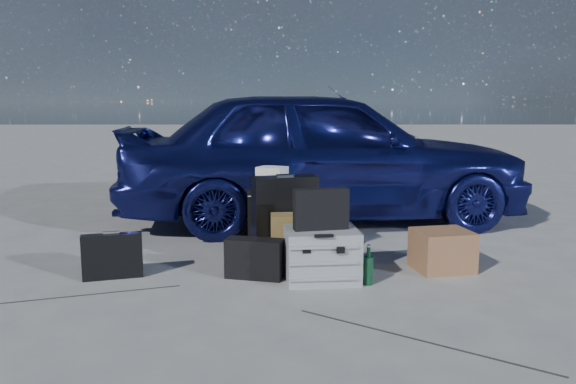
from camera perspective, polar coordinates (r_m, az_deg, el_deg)
The scene contains 15 objects.
ground at distance 4.49m, azimuth -2.02°, elevation -8.57°, with size 60.00×60.00×0.00m, color #A2A19D.
car at distance 6.41m, azimuth 3.49°, elevation 3.82°, with size 1.82×4.53×1.54m, color navy.
pelican_case at distance 4.36m, azimuth 3.42°, elevation -6.36°, with size 0.55×0.45×0.40m, color #95979A.
laptop_bag at distance 4.28m, azimuth 3.37°, elevation -1.75°, with size 0.42×0.10×0.31m, color black.
briefcase at distance 4.60m, azimuth -17.42°, elevation -6.24°, with size 0.45×0.10×0.35m, color black.
suitcase_left at distance 4.92m, azimuth -0.30°, elevation -2.59°, with size 0.56×0.20×0.73m, color black.
suitcase_right at distance 5.43m, azimuth -1.64°, elevation -2.46°, with size 0.45×0.16×0.55m, color black.
white_carton at distance 5.38m, azimuth -1.62°, elevation 1.49°, with size 0.26×0.21×0.21m, color white.
duffel_bag at distance 5.25m, azimuth 1.58°, elevation -4.15°, with size 0.63×0.27×0.31m, color black.
flat_box_white at distance 5.23m, azimuth 1.74°, elevation -2.11°, with size 0.36×0.27×0.06m, color white.
flat_box_black at distance 5.21m, azimuth 1.67°, elevation -1.48°, with size 0.26×0.19×0.06m, color black.
kraft_bag at distance 4.69m, azimuth 0.33°, elevation -4.96°, with size 0.33×0.20×0.45m, color olive.
cardboard_box at distance 4.78m, azimuth 15.40°, elevation -5.73°, with size 0.44×0.38×0.33m, color brown.
messenger_bag at distance 4.42m, azimuth -3.43°, elevation -6.76°, with size 0.45×0.17×0.31m, color black.
green_bottle at distance 4.30m, azimuth 8.17°, elevation -7.42°, with size 0.07×0.07×0.29m, color #0D341C.
Camera 1 is at (0.14, -4.27, 1.36)m, focal length 35.00 mm.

